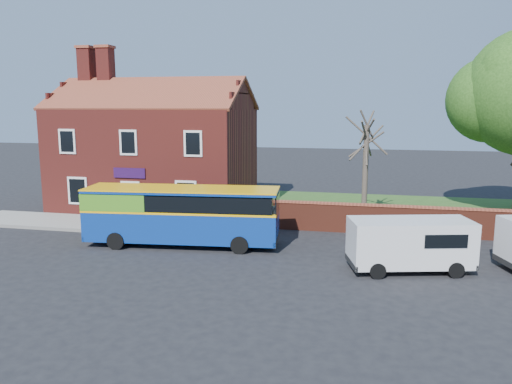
# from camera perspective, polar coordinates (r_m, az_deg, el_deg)

# --- Properties ---
(ground) EXTENTS (120.00, 120.00, 0.00)m
(ground) POSITION_cam_1_polar(r_m,az_deg,el_deg) (21.72, -6.03, -8.30)
(ground) COLOR black
(ground) RESTS_ON ground
(pavement) EXTENTS (18.00, 3.50, 0.12)m
(pavement) POSITION_cam_1_polar(r_m,az_deg,el_deg) (29.49, -15.51, -3.61)
(pavement) COLOR gray
(pavement) RESTS_ON ground
(kerb) EXTENTS (18.00, 0.15, 0.14)m
(kerb) POSITION_cam_1_polar(r_m,az_deg,el_deg) (28.00, -17.17, -4.38)
(kerb) COLOR slate
(kerb) RESTS_ON ground
(grass_strip) EXTENTS (26.00, 12.00, 0.04)m
(grass_strip) POSITION_cam_1_polar(r_m,az_deg,el_deg) (33.87, 22.99, -2.38)
(grass_strip) COLOR #426B28
(grass_strip) RESTS_ON ground
(shop_building) EXTENTS (12.30, 8.13, 10.50)m
(shop_building) POSITION_cam_1_polar(r_m,az_deg,el_deg) (34.07, -11.31, 4.06)
(shop_building) COLOR maroon
(shop_building) RESTS_ON ground
(boundary_wall) EXTENTS (22.00, 0.38, 1.60)m
(boundary_wall) POSITION_cam_1_polar(r_m,az_deg,el_deg) (27.97, 25.31, -3.36)
(boundary_wall) COLOR maroon
(boundary_wall) RESTS_ON ground
(bus) EXTENTS (9.50, 3.25, 2.84)m
(bus) POSITION_cam_1_polar(r_m,az_deg,el_deg) (24.51, -9.10, -2.34)
(bus) COLOR navy
(bus) RESTS_ON ground
(van_near) EXTENTS (5.24, 3.11, 2.15)m
(van_near) POSITION_cam_1_polar(r_m,az_deg,el_deg) (21.50, 17.24, -5.54)
(van_near) COLOR silver
(van_near) RESTS_ON ground
(bare_tree) EXTENTS (2.31, 2.75, 6.16)m
(bare_tree) POSITION_cam_1_polar(r_m,az_deg,el_deg) (29.64, 12.39, 2.69)
(bare_tree) COLOR #4C4238
(bare_tree) RESTS_ON ground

